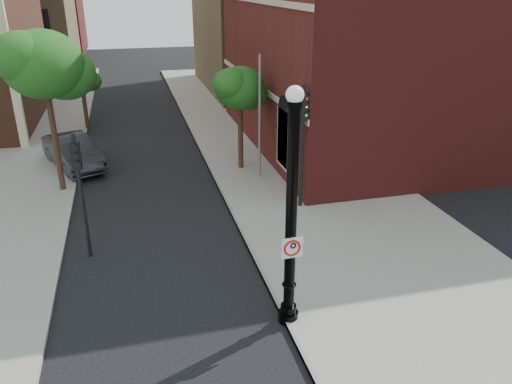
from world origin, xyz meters
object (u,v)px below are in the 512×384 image
object	(u,v)px
parked_car	(73,152)
traffic_signal_left	(79,176)
lamppost	(291,224)
no_parking_sign	(292,248)
traffic_signal_right	(303,128)

from	to	relation	value
parked_car	traffic_signal_left	xyz separation A→B (m)	(1.11, -9.03, 2.03)
lamppost	traffic_signal_left	world-z (taller)	lamppost
lamppost	no_parking_sign	xyz separation A→B (m)	(-0.01, -0.16, -0.58)
no_parking_sign	traffic_signal_left	bearing A→B (deg)	133.93
no_parking_sign	parked_car	world-z (taller)	no_parking_sign
traffic_signal_right	no_parking_sign	bearing A→B (deg)	-88.74
parked_car	traffic_signal_right	distance (m)	11.84
lamppost	traffic_signal_left	xyz separation A→B (m)	(-5.26, 4.85, -0.08)
parked_car	traffic_signal_right	world-z (taller)	traffic_signal_right
no_parking_sign	traffic_signal_left	xyz separation A→B (m)	(-5.25, 5.02, 0.51)
no_parking_sign	traffic_signal_right	size ratio (longest dim) A/B	0.11
parked_car	traffic_signal_left	bearing A→B (deg)	-105.00
parked_car	lamppost	bearing A→B (deg)	-87.38
lamppost	no_parking_sign	distance (m)	0.61
traffic_signal_left	traffic_signal_right	size ratio (longest dim) A/B	0.85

